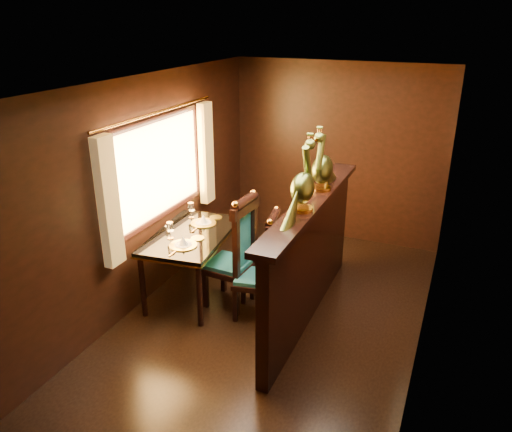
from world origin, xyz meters
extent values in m
plane|color=black|center=(0.00, 0.00, 0.00)|extent=(5.00, 5.00, 0.00)
cube|color=black|center=(0.00, 2.50, 1.25)|extent=(3.00, 0.04, 2.50)
cube|color=black|center=(0.00, -2.50, 1.25)|extent=(3.00, 0.04, 2.50)
cube|color=black|center=(-1.50, 0.00, 1.25)|extent=(0.04, 5.00, 2.50)
cube|color=black|center=(1.50, 0.00, 1.25)|extent=(0.04, 5.00, 2.50)
cube|color=beige|center=(0.00, 0.00, 2.50)|extent=(3.00, 5.00, 0.04)
cube|color=#FFC672|center=(-1.50, 0.30, 1.45)|extent=(0.01, 1.70, 1.05)
cube|color=#FFE845|center=(-1.40, -0.67, 1.40)|extent=(0.10, 0.22, 1.30)
cube|color=#FFE845|center=(-1.40, 1.27, 1.40)|extent=(0.10, 0.22, 1.30)
cylinder|color=#C8872A|center=(-1.42, 0.30, 2.10)|extent=(0.03, 2.20, 0.03)
cube|color=black|center=(0.33, 0.30, 0.65)|extent=(0.12, 2.60, 1.30)
cube|color=#3A351A|center=(0.26, 0.30, 0.70)|extent=(0.02, 2.20, 0.95)
cube|color=black|center=(0.33, 0.30, 1.33)|extent=(0.26, 2.70, 0.06)
cube|color=black|center=(-1.05, 0.22, 0.76)|extent=(0.92, 1.37, 0.04)
cube|color=#C8872A|center=(-1.05, 0.22, 0.73)|extent=(0.94, 1.40, 0.02)
cylinder|color=black|center=(-1.31, -0.40, 0.36)|extent=(0.06, 0.06, 0.72)
cylinder|color=black|center=(-0.66, -0.32, 0.36)|extent=(0.06, 0.06, 0.72)
cylinder|color=black|center=(-1.44, 0.77, 0.36)|extent=(0.06, 0.06, 0.72)
cylinder|color=black|center=(-0.79, 0.84, 0.36)|extent=(0.06, 0.06, 0.72)
cylinder|color=gold|center=(-0.96, -0.09, 0.78)|extent=(0.30, 0.30, 0.01)
cone|color=silver|center=(-0.96, -0.09, 0.84)|extent=(0.11, 0.11, 0.10)
cylinder|color=gold|center=(-1.06, 0.52, 0.78)|extent=(0.30, 0.30, 0.01)
cone|color=silver|center=(-1.06, 0.52, 0.84)|extent=(0.11, 0.11, 0.10)
cylinder|color=silver|center=(-1.34, 0.17, 0.81)|extent=(0.03, 0.03, 0.06)
cylinder|color=silver|center=(-1.33, 0.21, 0.81)|extent=(0.03, 0.03, 0.06)
cube|color=black|center=(-0.21, 0.10, 0.41)|extent=(0.50, 0.50, 0.06)
cube|color=#15525F|center=(-0.21, 0.10, 0.46)|extent=(0.45, 0.45, 0.05)
cube|color=#15525F|center=(-0.03, 0.14, 0.77)|extent=(0.09, 0.34, 0.55)
cube|color=black|center=(-0.35, -0.11, 0.19)|extent=(0.05, 0.05, 0.38)
cube|color=black|center=(0.00, -0.04, 0.19)|extent=(0.05, 0.05, 0.38)
cube|color=black|center=(-0.42, 0.24, 0.19)|extent=(0.05, 0.05, 0.38)
cube|color=black|center=(-0.07, 0.31, 0.19)|extent=(0.05, 0.05, 0.38)
sphere|color=#C8872A|center=(0.01, -0.04, 1.19)|extent=(0.07, 0.07, 0.07)
sphere|color=#C8872A|center=(-0.06, 0.31, 1.19)|extent=(0.07, 0.07, 0.07)
cube|color=black|center=(-0.57, 0.20, 0.45)|extent=(0.50, 0.50, 0.06)
cube|color=#15525F|center=(-0.57, 0.20, 0.50)|extent=(0.45, 0.45, 0.05)
cube|color=#15525F|center=(-0.37, 0.19, 0.85)|extent=(0.06, 0.37, 0.61)
cube|color=black|center=(-0.78, 0.02, 0.21)|extent=(0.05, 0.05, 0.42)
cube|color=black|center=(-0.39, -0.01, 0.21)|extent=(0.05, 0.05, 0.42)
cube|color=black|center=(-0.75, 0.41, 0.21)|extent=(0.05, 0.05, 0.42)
cube|color=black|center=(-0.36, 0.38, 0.21)|extent=(0.05, 0.05, 0.42)
sphere|color=#C8872A|center=(-0.38, -0.01, 1.30)|extent=(0.07, 0.07, 0.07)
sphere|color=#C8872A|center=(-0.35, 0.38, 1.30)|extent=(0.07, 0.07, 0.07)
camera|label=1|loc=(1.64, -4.19, 3.08)|focal=35.00mm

